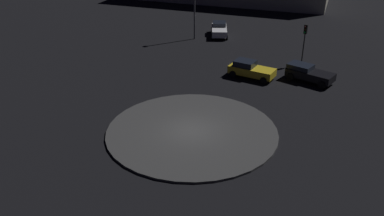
% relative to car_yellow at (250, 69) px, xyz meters
% --- Properties ---
extents(ground_plane, '(121.18, 121.18, 0.00)m').
position_rel_car_yellow_xyz_m(ground_plane, '(-11.17, 3.75, -0.79)').
color(ground_plane, black).
extents(roundabout_island, '(12.37, 12.37, 0.17)m').
position_rel_car_yellow_xyz_m(roundabout_island, '(-11.17, 3.75, -0.71)').
color(roundabout_island, '#383838').
rests_on(roundabout_island, ground_plane).
extents(car_yellow, '(3.20, 4.63, 1.56)m').
position_rel_car_yellow_xyz_m(car_yellow, '(0.00, 0.00, 0.00)').
color(car_yellow, gold).
rests_on(car_yellow, ground_plane).
extents(car_black, '(3.68, 4.58, 1.48)m').
position_rel_car_yellow_xyz_m(car_black, '(-0.08, -5.30, 0.00)').
color(car_black, black).
rests_on(car_black, ground_plane).
extents(car_white, '(4.42, 2.46, 1.54)m').
position_rel_car_yellow_xyz_m(car_white, '(13.11, 4.31, 0.00)').
color(car_white, white).
rests_on(car_white, ground_plane).
extents(traffic_light_southeast, '(0.40, 0.37, 4.16)m').
position_rel_car_yellow_xyz_m(traffic_light_southeast, '(4.22, -5.06, 2.17)').
color(traffic_light_southeast, '#2D2D2D').
rests_on(traffic_light_southeast, ground_plane).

